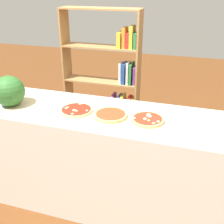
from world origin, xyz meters
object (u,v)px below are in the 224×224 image
object	(u,v)px
pizza_mushroom_2	(148,119)
watermelon	(9,91)
pizza_plain_1	(111,115)
pizza_mushroom_0	(76,110)
bookshelf	(112,88)

from	to	relation	value
pizza_mushroom_2	watermelon	size ratio (longest dim) A/B	0.97
pizza_mushroom_2	pizza_plain_1	bearing A→B (deg)	-178.70
pizza_mushroom_0	watermelon	world-z (taller)	watermelon
pizza_mushroom_0	pizza_mushroom_2	size ratio (longest dim) A/B	1.04
pizza_mushroom_2	watermelon	bearing A→B (deg)	-177.40
pizza_mushroom_0	bookshelf	xyz separation A→B (m)	(-0.02, 1.10, -0.21)
bookshelf	pizza_mushroom_0	bearing A→B (deg)	-89.05
pizza_mushroom_0	watermelon	xyz separation A→B (m)	(-0.60, -0.05, 0.12)
pizza_mushroom_0	pizza_plain_1	distance (m)	0.30
pizza_mushroom_0	pizza_plain_1	size ratio (longest dim) A/B	0.98
pizza_mushroom_2	watermelon	distance (m)	1.21
pizza_plain_1	pizza_mushroom_2	distance (m)	0.30
watermelon	bookshelf	world-z (taller)	bookshelf
pizza_plain_1	pizza_mushroom_2	world-z (taller)	pizza_mushroom_2
watermelon	pizza_mushroom_0	bearing A→B (deg)	4.97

